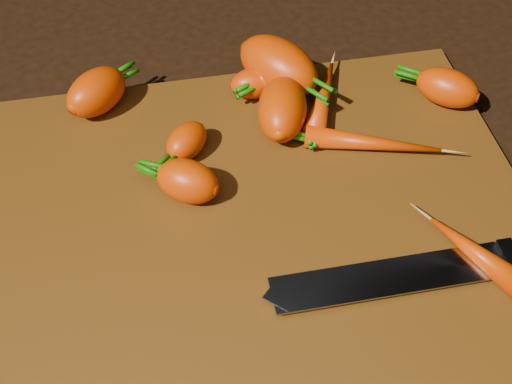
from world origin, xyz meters
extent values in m
cube|color=black|center=(0.00, 0.00, -0.01)|extent=(2.00, 2.00, 0.01)
cube|color=#69390C|center=(0.00, 0.00, 0.01)|extent=(0.50, 0.40, 0.01)
ellipsoid|color=#DF3800|center=(-0.13, 0.17, 0.03)|extent=(0.08, 0.08, 0.04)
ellipsoid|color=#DF3800|center=(-0.06, 0.03, 0.03)|extent=(0.07, 0.07, 0.04)
ellipsoid|color=#DF3800|center=(0.05, 0.17, 0.04)|extent=(0.10, 0.11, 0.06)
ellipsoid|color=#DF3800|center=(0.05, 0.11, 0.04)|extent=(0.07, 0.09, 0.05)
ellipsoid|color=#DF3800|center=(0.05, 0.17, 0.03)|extent=(0.07, 0.06, 0.04)
ellipsoid|color=#DF3800|center=(0.03, 0.16, 0.03)|extent=(0.05, 0.03, 0.03)
ellipsoid|color=#DF3800|center=(0.22, 0.11, 0.03)|extent=(0.08, 0.07, 0.04)
ellipsoid|color=#DF3800|center=(0.09, 0.13, 0.02)|extent=(0.07, 0.11, 0.02)
ellipsoid|color=#DF3800|center=(0.12, 0.06, 0.02)|extent=(0.13, 0.07, 0.02)
ellipsoid|color=#DF3800|center=(0.17, -0.09, 0.02)|extent=(0.07, 0.09, 0.02)
ellipsoid|color=#DF3800|center=(-0.05, 0.09, 0.03)|extent=(0.06, 0.06, 0.03)
cube|color=gray|center=(-0.01, -0.09, 0.02)|extent=(0.20, 0.04, 0.00)
cube|color=gray|center=(0.10, -0.09, 0.02)|extent=(0.01, 0.03, 0.01)
cube|color=black|center=(0.16, -0.09, 0.02)|extent=(0.11, 0.02, 0.02)
cylinder|color=#B2B2B7|center=(0.14, -0.09, 0.03)|extent=(0.01, 0.01, 0.00)
camera|label=1|loc=(-0.08, -0.41, 0.51)|focal=50.00mm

